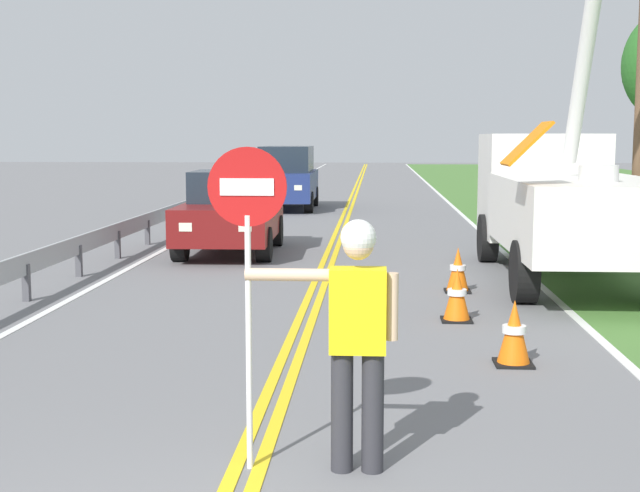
{
  "coord_description": "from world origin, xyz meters",
  "views": [
    {
      "loc": [
        0.92,
        -3.92,
        2.39
      ],
      "look_at": [
        0.3,
        5.65,
        1.2
      ],
      "focal_mm": 49.11,
      "sensor_mm": 36.0,
      "label": 1
    }
  ],
  "objects": [
    {
      "name": "centerline_yellow_left",
      "position": [
        -0.09,
        20.0,
        0.01
      ],
      "size": [
        0.11,
        110.0,
        0.01
      ],
      "primitive_type": "cube",
      "color": "yellow",
      "rests_on": "ground"
    },
    {
      "name": "centerline_yellow_right",
      "position": [
        0.09,
        20.0,
        0.01
      ],
      "size": [
        0.11,
        110.0,
        0.01
      ],
      "primitive_type": "cube",
      "color": "yellow",
      "rests_on": "ground"
    },
    {
      "name": "edge_line_right",
      "position": [
        3.6,
        20.0,
        0.01
      ],
      "size": [
        0.12,
        110.0,
        0.01
      ],
      "primitive_type": "cube",
      "color": "silver",
      "rests_on": "ground"
    },
    {
      "name": "edge_line_left",
      "position": [
        -3.6,
        20.0,
        0.01
      ],
      "size": [
        0.12,
        110.0,
        0.01
      ],
      "primitive_type": "cube",
      "color": "silver",
      "rests_on": "ground"
    },
    {
      "name": "flagger_worker",
      "position": [
        0.79,
        2.15,
        1.05
      ],
      "size": [
        1.09,
        0.25,
        1.83
      ],
      "color": "#2D2D33",
      "rests_on": "ground"
    },
    {
      "name": "stop_sign_paddle",
      "position": [
        0.02,
        2.15,
        1.71
      ],
      "size": [
        0.56,
        0.04,
        2.33
      ],
      "color": "silver",
      "rests_on": "ground"
    },
    {
      "name": "utility_bucket_truck",
      "position": [
        4.11,
        11.28,
        1.44
      ],
      "size": [
        2.68,
        6.81,
        6.12
      ],
      "color": "white",
      "rests_on": "ground"
    },
    {
      "name": "oncoming_sedan_nearest",
      "position": [
        -2.09,
        14.04,
        0.83
      ],
      "size": [
        2.0,
        4.15,
        1.7
      ],
      "color": "maroon",
      "rests_on": "ground"
    },
    {
      "name": "oncoming_suv_second",
      "position": [
        -2.06,
        25.26,
        1.06
      ],
      "size": [
        1.96,
        4.63,
        2.1
      ],
      "color": "navy",
      "rests_on": "ground"
    },
    {
      "name": "traffic_cone_lead",
      "position": [
        2.39,
        5.23,
        0.34
      ],
      "size": [
        0.4,
        0.4,
        0.7
      ],
      "color": "orange",
      "rests_on": "ground"
    },
    {
      "name": "traffic_cone_mid",
      "position": [
        1.99,
        7.43,
        0.34
      ],
      "size": [
        0.4,
        0.4,
        0.7
      ],
      "color": "orange",
      "rests_on": "ground"
    },
    {
      "name": "traffic_cone_tail",
      "position": [
        2.2,
        9.62,
        0.34
      ],
      "size": [
        0.4,
        0.4,
        0.7
      ],
      "color": "orange",
      "rests_on": "ground"
    },
    {
      "name": "guardrail_left_shoulder",
      "position": [
        -4.2,
        14.15,
        0.52
      ],
      "size": [
        0.1,
        32.0,
        0.71
      ],
      "color": "#9EA0A3",
      "rests_on": "ground"
    }
  ]
}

